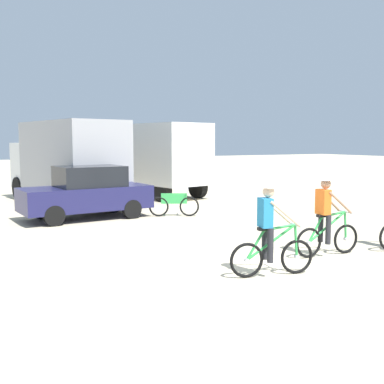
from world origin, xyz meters
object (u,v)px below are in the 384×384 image
(box_truck_white_box, at_px, (150,156))
(cyclist_cowboy_hat, at_px, (326,219))
(sedan_parked, at_px, (87,192))
(cyclist_orange_shirt, at_px, (270,233))
(box_truck_grey_hauler, at_px, (67,158))
(bicycle_spare, at_px, (174,205))

(box_truck_white_box, bearing_deg, cyclist_cowboy_hat, -95.70)
(sedan_parked, relative_size, cyclist_orange_shirt, 2.37)
(sedan_parked, xyz_separation_m, cyclist_orange_shirt, (1.16, -8.28, -0.04))
(box_truck_grey_hauler, bearing_deg, sedan_parked, -94.61)
(box_truck_white_box, xyz_separation_m, cyclist_cowboy_hat, (-1.27, -12.76, -1.03))
(box_truck_grey_hauler, bearing_deg, cyclist_cowboy_hat, -75.65)
(box_truck_white_box, distance_m, bicycle_spare, 6.54)
(cyclist_cowboy_hat, bearing_deg, cyclist_orange_shirt, -162.57)
(box_truck_grey_hauler, height_order, sedan_parked, box_truck_grey_hauler)
(cyclist_cowboy_hat, relative_size, bicycle_spare, 1.15)
(bicycle_spare, bearing_deg, cyclist_cowboy_hat, -85.62)
(cyclist_orange_shirt, bearing_deg, bicycle_spare, 77.62)
(box_truck_white_box, xyz_separation_m, sedan_parked, (-4.54, -5.15, -0.99))
(cyclist_cowboy_hat, distance_m, bicycle_spare, 6.68)
(cyclist_orange_shirt, xyz_separation_m, bicycle_spare, (1.60, 7.31, -0.45))
(box_truck_white_box, xyz_separation_m, cyclist_orange_shirt, (-3.39, -13.43, -1.03))
(cyclist_cowboy_hat, height_order, bicycle_spare, cyclist_cowboy_hat)
(box_truck_grey_hauler, distance_m, cyclist_cowboy_hat, 11.96)
(cyclist_orange_shirt, bearing_deg, cyclist_cowboy_hat, 17.43)
(sedan_parked, relative_size, cyclist_cowboy_hat, 2.37)
(cyclist_orange_shirt, xyz_separation_m, cyclist_cowboy_hat, (2.11, 0.66, 0.00))
(box_truck_grey_hauler, relative_size, bicycle_spare, 4.47)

